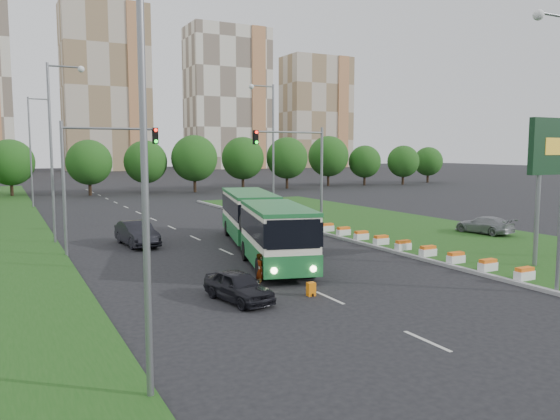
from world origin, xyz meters
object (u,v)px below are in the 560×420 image
traffic_mast_left (92,166)px  car_median (484,225)px  traffic_mast_median (303,163)px  car_left_far (137,233)px  shopping_trolley (311,289)px  car_left_near (239,286)px  pedestrian (260,270)px  articulated_bus (257,223)px

traffic_mast_left → car_median: traffic_mast_left is taller
traffic_mast_median → car_left_far: size_ratio=1.64×
traffic_mast_left → shopping_trolley: bearing=-64.5°
traffic_mast_left → car_median: (26.83, -5.67, -4.56)m
shopping_trolley → car_left_near: bearing=172.0°
pedestrian → car_median: bearing=-53.1°
car_left_near → shopping_trolley: 3.22m
traffic_mast_median → pedestrian: traffic_mast_median is taller
car_left_near → articulated_bus: bearing=50.7°
car_left_far → traffic_mast_median: bearing=-8.4°
articulated_bus → car_left_near: bearing=-103.4°
traffic_mast_median → car_median: size_ratio=1.81×
articulated_bus → car_median: 17.91m
car_median → shopping_trolley: car_median is taller
car_left_near → car_left_far: bearing=82.2°
traffic_mast_median → articulated_bus: bearing=-140.9°
car_left_near → car_median: car_median is taller
car_median → car_left_near: bearing=11.3°
car_median → pedestrian: bearing=8.8°
traffic_mast_median → car_median: traffic_mast_median is taller
traffic_mast_median → shopping_trolley: traffic_mast_median is taller
car_left_far → shopping_trolley: size_ratio=8.27×
traffic_mast_left → pedestrian: (5.50, -12.03, -4.55)m
articulated_bus → car_median: bearing=10.0°
traffic_mast_median → articulated_bus: traffic_mast_median is taller
traffic_mast_left → shopping_trolley: (6.83, -14.36, -5.06)m
car_median → shopping_trolley: (-20.00, -8.68, -0.50)m
traffic_mast_left → shopping_trolley: size_ratio=13.53×
car_median → articulated_bus: bearing=-13.2°
traffic_mast_median → traffic_mast_left: same height
traffic_mast_left → pedestrian: size_ratio=5.02×
pedestrian → shopping_trolley: bearing=-129.9°
traffic_mast_median → pedestrian: 16.85m
pedestrian → shopping_trolley: 2.73m
traffic_mast_left → articulated_bus: 10.48m
car_median → traffic_mast_median: bearing=-37.6°
traffic_mast_median → car_left_near: traffic_mast_median is taller
pedestrian → articulated_bus: bearing=-3.4°
traffic_mast_left → articulated_bus: size_ratio=0.44×
articulated_bus → car_left_near: articulated_bus is taller
car_left_near → shopping_trolley: car_left_near is taller
traffic_mast_median → car_left_near: size_ratio=2.12×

